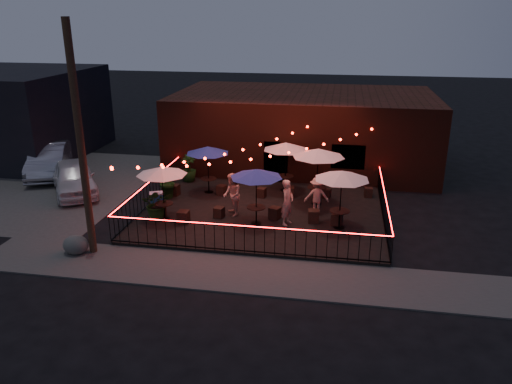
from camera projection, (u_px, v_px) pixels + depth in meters
ground at (254, 233)px, 19.43m from camera, size 110.00×110.00×0.00m
patio at (263, 213)px, 21.26m from camera, size 10.00×8.00×0.15m
sidewalk at (237, 273)px, 16.40m from camera, size 18.00×2.50×0.05m
parking_lot at (34, 184)px, 25.08m from camera, size 11.00×12.00×0.02m
brick_building at (303, 129)px, 27.86m from camera, size 14.00×8.00×4.00m
utility_pole at (81, 144)px, 16.54m from camera, size 0.26×0.26×8.00m
fence_front at (244, 240)px, 17.35m from camera, size 10.00×0.04×1.04m
fence_left at (150, 193)px, 21.87m from camera, size 0.04×8.00×1.04m
fence_right at (384, 207)px, 20.25m from camera, size 0.04×8.00×1.04m
festoon_lights at (237, 158)px, 20.32m from camera, size 10.02×8.72×1.32m
cafe_table_0 at (162, 171)px, 19.71m from camera, size 2.67×2.67×2.24m
cafe_table_1 at (208, 151)px, 22.79m from camera, size 2.33×2.33×2.22m
cafe_table_2 at (256, 174)px, 19.28m from camera, size 2.18×2.18×2.28m
cafe_table_3 at (286, 147)px, 23.01m from camera, size 2.66×2.66×2.34m
cafe_table_4 at (342, 176)px, 18.86m from camera, size 2.69×2.69×2.34m
cafe_table_5 at (318, 154)px, 21.30m from camera, size 2.56×2.56×2.51m
bistro_chair_0 at (159, 212)px, 20.40m from camera, size 0.56×0.56×0.51m
bistro_chair_1 at (184, 217)px, 19.94m from camera, size 0.44×0.44×0.51m
bistro_chair_2 at (174, 190)px, 23.02m from camera, size 0.47×0.47×0.50m
bistro_chair_3 at (222, 190)px, 23.06m from camera, size 0.49×0.49×0.46m
bistro_chair_4 at (219, 212)px, 20.50m from camera, size 0.45×0.45×0.45m
bistro_chair_5 at (275, 213)px, 20.38m from camera, size 0.53×0.53×0.49m
bistro_chair_6 at (262, 192)px, 22.80m from camera, size 0.43×0.43×0.43m
bistro_chair_7 at (289, 192)px, 22.73m from camera, size 0.48×0.48×0.51m
bistro_chair_8 at (313, 216)px, 20.04m from camera, size 0.48×0.48×0.51m
bistro_chair_9 at (337, 220)px, 19.74m from camera, size 0.48×0.48×0.47m
bistro_chair_10 at (327, 193)px, 22.70m from camera, size 0.43×0.43×0.42m
bistro_chair_11 at (368, 192)px, 22.82m from camera, size 0.38×0.38×0.43m
patron_a at (287, 202)px, 19.63m from camera, size 0.65×0.79×1.85m
patron_b at (232, 195)px, 20.50m from camera, size 0.98×1.08×1.80m
patron_c at (317, 196)px, 20.72m from camera, size 1.10×0.74×1.58m
potted_shrub_a at (157, 203)px, 20.24m from camera, size 1.49×1.40×1.32m
potted_shrub_b at (169, 182)px, 22.51m from camera, size 0.95×0.82×1.54m
potted_shrub_c at (189, 168)px, 24.83m from camera, size 0.83×0.83×1.36m
cooler at (157, 201)px, 21.22m from camera, size 0.71×0.62×0.79m
boulder at (76, 245)px, 17.66m from camera, size 1.04×0.94×0.70m
car_white at (74, 177)px, 23.59m from camera, size 4.03×4.76×1.54m
car_silver at (49, 160)px, 26.25m from camera, size 3.51×5.27×1.64m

